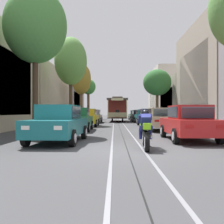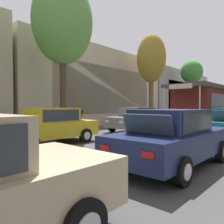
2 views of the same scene
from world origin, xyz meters
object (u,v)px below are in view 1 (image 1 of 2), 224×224
street_tree_kerb_left_second (71,62)px  cable_car_trolley (118,109)px  parked_car_green_sixth_right (135,115)px  pedestrian_on_right_pavement (78,115)px  parked_car_black_fifth_right (138,116)px  parked_car_beige_second_right (160,119)px  parked_car_grey_fourth_left (93,116)px  pedestrian_on_left_pavement (162,115)px  parked_car_navy_mid_right (149,117)px  street_tree_kerb_left_mid (81,80)px  street_tree_kerb_left_fourth (88,88)px  parked_car_green_second_left (77,119)px  parked_car_teal_near_left (59,123)px  parked_car_teal_fourth_right (144,116)px  motorcycle_with_rider (146,130)px  parked_car_yellow_mid_left (87,117)px  parked_car_red_near_right (188,123)px  street_tree_kerb_right_second (157,83)px  street_tree_kerb_left_near (35,26)px

street_tree_kerb_left_second → cable_car_trolley: street_tree_kerb_left_second is taller
parked_car_green_sixth_right → pedestrian_on_right_pavement: (-8.54, -5.42, 0.07)m
parked_car_black_fifth_right → cable_car_trolley: size_ratio=0.48×
street_tree_kerb_left_second → parked_car_beige_second_right: bearing=-44.2°
parked_car_grey_fourth_left → pedestrian_on_left_pavement: bearing=16.6°
pedestrian_on_right_pavement → pedestrian_on_left_pavement: bearing=-17.3°
parked_car_black_fifth_right → pedestrian_on_left_pavement: (2.84, -2.57, 0.14)m
parked_car_beige_second_right → parked_car_navy_mid_right: same height
street_tree_kerb_left_mid → street_tree_kerb_left_fourth: size_ratio=1.13×
parked_car_beige_second_right → parked_car_green_second_left: bearing=-178.3°
parked_car_teal_near_left → parked_car_grey_fourth_left: size_ratio=1.00×
parked_car_teal_fourth_right → motorcycle_with_rider: (-2.32, -20.05, -0.15)m
parked_car_yellow_mid_left → parked_car_red_near_right: same height
parked_car_yellow_mid_left → parked_car_beige_second_right: (5.65, -5.23, 0.00)m
cable_car_trolley → pedestrian_on_right_pavement: 5.70m
parked_car_red_near_right → motorcycle_with_rider: 3.40m
cable_car_trolley → pedestrian_on_right_pavement: cable_car_trolley is taller
parked_car_grey_fourth_left → street_tree_kerb_left_mid: size_ratio=0.54×
street_tree_kerb_left_fourth → parked_car_navy_mid_right: bearing=-69.7°
parked_car_red_near_right → parked_car_green_second_left: bearing=135.3°
parked_car_navy_mid_right → street_tree_kerb_left_mid: (-7.82, 11.76, 5.04)m
parked_car_teal_near_left → street_tree_kerb_right_second: bearing=70.2°
parked_car_green_sixth_right → parked_car_yellow_mid_left: bearing=-108.0°
parked_car_black_fifth_right → street_tree_kerb_left_second: (-7.67, -9.63, 5.53)m
parked_car_beige_second_right → street_tree_kerb_right_second: street_tree_kerb_right_second is taller
parked_car_grey_fourth_left → pedestrian_on_right_pavement: size_ratio=2.83×
parked_car_black_fifth_right → motorcycle_with_rider: (-2.23, -25.50, -0.15)m
parked_car_teal_fourth_right → street_tree_kerb_right_second: (2.36, 4.46, 4.43)m
street_tree_kerb_left_mid → motorcycle_with_rider: bearing=-77.5°
street_tree_kerb_left_mid → cable_car_trolley: size_ratio=0.89×
parked_car_green_second_left → parked_car_grey_fourth_left: size_ratio=1.00×
parked_car_teal_fourth_right → parked_car_teal_near_left: bearing=-107.6°
street_tree_kerb_right_second → parked_car_grey_fourth_left: bearing=-153.3°
parked_car_green_sixth_right → pedestrian_on_right_pavement: size_ratio=2.83×
street_tree_kerb_left_near → pedestrian_on_left_pavement: size_ratio=5.16×
parked_car_green_sixth_right → street_tree_kerb_left_mid: (-8.03, -6.14, 5.04)m
parked_car_green_sixth_right → street_tree_kerb_left_second: street_tree_kerb_left_second is taller
street_tree_kerb_left_second → parked_car_navy_mid_right: bearing=-14.1°
parked_car_green_second_left → street_tree_kerb_left_near: (-2.11, -2.49, 5.55)m
street_tree_kerb_left_second → street_tree_kerb_left_fourth: 19.26m
parked_car_teal_near_left → parked_car_green_second_left: (-0.19, 6.50, 0.00)m
parked_car_navy_mid_right → pedestrian_on_right_pavement: (-8.33, 12.47, 0.07)m
parked_car_yellow_mid_left → parked_car_grey_fourth_left: 6.58m
parked_car_yellow_mid_left → parked_car_navy_mid_right: bearing=2.0°
motorcycle_with_rider → street_tree_kerb_left_near: bearing=134.4°
parked_car_green_second_left → parked_car_green_sixth_right: (5.97, 23.49, 0.00)m
street_tree_kerb_left_second → motorcycle_with_rider: bearing=-71.1°
parked_car_yellow_mid_left → parked_car_red_near_right: bearing=-62.6°
parked_car_teal_near_left → cable_car_trolley: size_ratio=0.48×
parked_car_teal_near_left → parked_car_red_near_right: 5.75m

